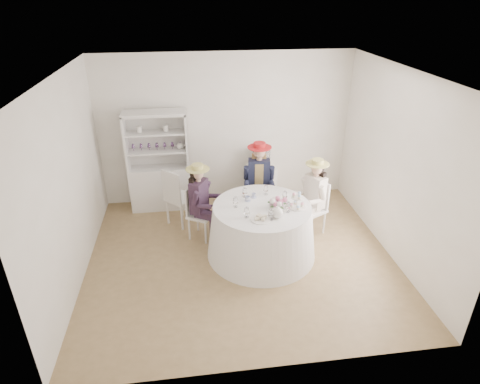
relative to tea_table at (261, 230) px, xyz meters
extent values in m
plane|color=olive|center=(-0.32, -0.06, -0.41)|extent=(4.50, 4.50, 0.00)
plane|color=white|center=(-0.32, -0.06, 2.29)|extent=(4.50, 4.50, 0.00)
plane|color=silver|center=(-0.32, 1.94, 0.94)|extent=(4.50, 0.00, 4.50)
plane|color=silver|center=(-0.32, -2.06, 0.94)|extent=(4.50, 0.00, 4.50)
plane|color=silver|center=(-2.57, -0.06, 0.94)|extent=(0.00, 4.50, 4.50)
plane|color=silver|center=(1.93, -0.06, 0.94)|extent=(0.00, 4.50, 4.50)
cone|color=white|center=(0.00, 0.00, -0.01)|extent=(1.63, 1.63, 0.80)
cylinder|color=white|center=(0.00, 0.00, 0.40)|extent=(1.43, 1.43, 0.02)
cube|color=silver|center=(-1.54, 1.69, -0.01)|extent=(1.08, 0.47, 0.80)
cube|color=silver|center=(-1.54, 1.87, 0.87)|extent=(1.06, 0.10, 0.97)
cube|color=silver|center=(-1.54, 1.69, 1.36)|extent=(1.08, 0.47, 0.05)
cube|color=silver|center=(-2.06, 1.69, 0.87)|extent=(0.06, 0.40, 0.97)
cube|color=silver|center=(-1.03, 1.69, 0.87)|extent=(0.06, 0.40, 0.97)
cube|color=silver|center=(-1.54, 1.69, 0.70)|extent=(1.01, 0.42, 0.03)
cube|color=silver|center=(-1.54, 1.69, 1.02)|extent=(1.01, 0.42, 0.03)
sphere|color=white|center=(-1.14, 1.69, 0.77)|extent=(0.12, 0.12, 0.12)
cube|color=silver|center=(0.30, 1.69, -0.06)|extent=(0.55, 0.55, 0.70)
cylinder|color=black|center=(0.30, 1.69, 0.45)|extent=(0.36, 0.36, 0.32)
cube|color=silver|center=(-0.87, 0.58, 0.00)|extent=(0.49, 0.49, 0.04)
cylinder|color=silver|center=(-0.82, 0.38, -0.21)|extent=(0.03, 0.03, 0.40)
cylinder|color=silver|center=(-0.67, 0.63, -0.21)|extent=(0.03, 0.03, 0.40)
cylinder|color=silver|center=(-1.07, 0.52, -0.21)|extent=(0.03, 0.03, 0.40)
cylinder|color=silver|center=(-0.92, 0.77, -0.21)|extent=(0.03, 0.03, 0.40)
cube|color=silver|center=(-1.01, 0.66, 0.24)|extent=(0.19, 0.31, 0.45)
cube|color=black|center=(-0.89, 0.58, 0.33)|extent=(0.32, 0.37, 0.52)
cube|color=black|center=(-0.82, 0.45, 0.07)|extent=(0.33, 0.25, 0.11)
cylinder|color=black|center=(-0.71, 0.39, -0.20)|extent=(0.09, 0.09, 0.42)
cylinder|color=black|center=(-0.95, 0.40, 0.40)|extent=(0.18, 0.15, 0.25)
cube|color=black|center=(-0.74, 0.59, 0.07)|extent=(0.33, 0.25, 0.11)
cylinder|color=black|center=(-0.63, 0.53, -0.20)|extent=(0.09, 0.09, 0.42)
cylinder|color=black|center=(-0.76, 0.73, 0.40)|extent=(0.18, 0.15, 0.25)
cylinder|color=#D8A889|center=(-0.89, 0.58, 0.61)|extent=(0.08, 0.08, 0.07)
sphere|color=#D8A889|center=(-0.89, 0.58, 0.71)|extent=(0.17, 0.17, 0.17)
sphere|color=black|center=(-0.92, 0.61, 0.70)|extent=(0.17, 0.17, 0.17)
cube|color=black|center=(-0.95, 0.62, 0.49)|extent=(0.17, 0.22, 0.34)
cylinder|color=tan|center=(-0.89, 0.58, 0.79)|extent=(0.36, 0.36, 0.01)
cylinder|color=tan|center=(-0.89, 0.58, 0.83)|extent=(0.18, 0.18, 0.07)
cube|color=silver|center=(0.14, 1.03, 0.04)|extent=(0.45, 0.45, 0.04)
cylinder|color=silver|center=(-0.04, 0.90, -0.19)|extent=(0.04, 0.04, 0.44)
cylinder|color=silver|center=(0.27, 0.86, -0.19)|extent=(0.04, 0.04, 0.44)
cylinder|color=silver|center=(0.00, 1.21, -0.19)|extent=(0.04, 0.04, 0.44)
cylinder|color=silver|center=(0.32, 1.17, -0.19)|extent=(0.04, 0.04, 0.44)
cube|color=silver|center=(0.16, 1.21, 0.31)|extent=(0.38, 0.08, 0.50)
cube|color=#1C2038|center=(0.14, 1.05, 0.41)|extent=(0.38, 0.25, 0.58)
cube|color=tan|center=(0.14, 1.05, 0.41)|extent=(0.17, 0.24, 0.50)
cube|color=#1C2038|center=(0.03, 0.93, 0.12)|extent=(0.17, 0.35, 0.12)
cylinder|color=#1C2038|center=(0.01, 0.79, -0.18)|extent=(0.10, 0.10, 0.46)
cylinder|color=#1C2038|center=(-0.07, 1.04, 0.48)|extent=(0.11, 0.18, 0.27)
cube|color=#1C2038|center=(0.21, 0.90, 0.12)|extent=(0.17, 0.35, 0.12)
cylinder|color=#1C2038|center=(0.19, 0.77, -0.18)|extent=(0.10, 0.10, 0.46)
cylinder|color=#1C2038|center=(0.34, 0.99, 0.48)|extent=(0.11, 0.18, 0.27)
cylinder|color=#D8A889|center=(0.14, 1.05, 0.72)|extent=(0.09, 0.09, 0.08)
sphere|color=#D8A889|center=(0.14, 1.05, 0.82)|extent=(0.19, 0.19, 0.19)
sphere|color=tan|center=(0.14, 1.10, 0.81)|extent=(0.19, 0.19, 0.19)
cube|color=tan|center=(0.15, 1.13, 0.58)|extent=(0.25, 0.11, 0.38)
cylinder|color=red|center=(0.14, 1.05, 0.91)|extent=(0.40, 0.40, 0.01)
cylinder|color=red|center=(0.14, 1.05, 0.95)|extent=(0.20, 0.20, 0.08)
cube|color=silver|center=(0.92, 0.48, 0.01)|extent=(0.50, 0.50, 0.04)
cylinder|color=silver|center=(0.73, 0.54, -0.21)|extent=(0.03, 0.03, 0.40)
cylinder|color=silver|center=(0.86, 0.28, -0.21)|extent=(0.03, 0.03, 0.40)
cylinder|color=silver|center=(0.99, 0.68, -0.21)|extent=(0.03, 0.03, 0.40)
cylinder|color=silver|center=(1.12, 0.42, -0.21)|extent=(0.03, 0.03, 0.40)
cube|color=silver|center=(1.07, 0.56, 0.25)|extent=(0.19, 0.32, 0.46)
cube|color=beige|center=(0.94, 0.49, 0.35)|extent=(0.32, 0.38, 0.53)
cube|color=beige|center=(0.79, 0.50, 0.08)|extent=(0.33, 0.25, 0.11)
cylinder|color=beige|center=(0.68, 0.44, -0.20)|extent=(0.09, 0.09, 0.42)
cylinder|color=beige|center=(0.82, 0.64, 0.41)|extent=(0.18, 0.15, 0.25)
cube|color=beige|center=(0.87, 0.36, 0.08)|extent=(0.33, 0.25, 0.11)
cylinder|color=beige|center=(0.75, 0.30, -0.20)|extent=(0.09, 0.09, 0.42)
cylinder|color=beige|center=(1.00, 0.31, 0.41)|extent=(0.18, 0.15, 0.25)
cylinder|color=#D8A889|center=(0.94, 0.49, 0.63)|extent=(0.08, 0.08, 0.07)
sphere|color=#D8A889|center=(0.94, 0.49, 0.73)|extent=(0.17, 0.17, 0.17)
sphere|color=black|center=(0.98, 0.51, 0.72)|extent=(0.17, 0.17, 0.17)
cube|color=black|center=(1.01, 0.53, 0.50)|extent=(0.17, 0.23, 0.35)
cylinder|color=tan|center=(0.94, 0.49, 0.81)|extent=(0.37, 0.37, 0.01)
cylinder|color=tan|center=(0.94, 0.49, 0.85)|extent=(0.18, 0.18, 0.07)
cube|color=silver|center=(-1.18, 1.08, 0.06)|extent=(0.59, 0.59, 0.04)
cylinder|color=silver|center=(-0.95, 1.08, -0.18)|extent=(0.04, 0.04, 0.46)
cylinder|color=silver|center=(-1.19, 1.31, -0.18)|extent=(0.04, 0.04, 0.46)
cylinder|color=silver|center=(-1.18, 0.84, -0.18)|extent=(0.04, 0.04, 0.46)
cylinder|color=silver|center=(-1.42, 1.07, -0.18)|extent=(0.04, 0.04, 0.46)
cube|color=silver|center=(-1.32, 0.94, 0.35)|extent=(0.31, 0.30, 0.52)
imported|color=white|center=(-0.18, 0.19, 0.44)|extent=(0.09, 0.09, 0.06)
imported|color=white|center=(-0.08, 0.28, 0.44)|extent=(0.07, 0.07, 0.06)
imported|color=white|center=(0.25, 0.09, 0.45)|extent=(0.09, 0.09, 0.07)
imported|color=white|center=(0.18, -0.10, 0.44)|extent=(0.25, 0.25, 0.05)
sphere|color=pink|center=(0.27, -0.06, 0.51)|extent=(0.08, 0.08, 0.08)
sphere|color=white|center=(0.26, -0.02, 0.51)|extent=(0.08, 0.08, 0.08)
sphere|color=pink|center=(0.22, 0.00, 0.51)|extent=(0.08, 0.08, 0.08)
sphere|color=white|center=(0.17, -0.01, 0.51)|extent=(0.08, 0.08, 0.08)
sphere|color=pink|center=(0.15, -0.04, 0.51)|extent=(0.08, 0.08, 0.08)
sphere|color=white|center=(0.15, -0.09, 0.51)|extent=(0.08, 0.08, 0.08)
sphere|color=pink|center=(0.17, -0.12, 0.51)|extent=(0.08, 0.08, 0.08)
sphere|color=white|center=(0.22, -0.13, 0.51)|extent=(0.08, 0.08, 0.08)
sphere|color=pink|center=(0.26, -0.11, 0.51)|extent=(0.08, 0.08, 0.08)
sphere|color=white|center=(0.14, -0.33, 0.49)|extent=(0.16, 0.16, 0.16)
cylinder|color=white|center=(0.24, -0.33, 0.49)|extent=(0.10, 0.03, 0.08)
cylinder|color=white|center=(0.14, -0.33, 0.57)|extent=(0.04, 0.04, 0.02)
cylinder|color=white|center=(-0.09, -0.37, 0.42)|extent=(0.27, 0.27, 0.01)
cube|color=beige|center=(-0.14, -0.39, 0.44)|extent=(0.06, 0.04, 0.03)
cube|color=beige|center=(-0.09, -0.37, 0.46)|extent=(0.07, 0.06, 0.03)
cube|color=beige|center=(-0.04, -0.34, 0.44)|extent=(0.08, 0.07, 0.03)
cube|color=beige|center=(-0.11, -0.32, 0.46)|extent=(0.07, 0.07, 0.03)
cube|color=beige|center=(-0.06, -0.41, 0.44)|extent=(0.07, 0.08, 0.03)
cylinder|color=white|center=(0.48, -0.10, 0.42)|extent=(0.24, 0.24, 0.01)
cylinder|color=white|center=(0.48, -0.10, 0.49)|extent=(0.02, 0.02, 0.16)
cylinder|color=white|center=(0.48, -0.10, 0.57)|extent=(0.18, 0.18, 0.01)
camera|label=1|loc=(-0.99, -4.95, 3.22)|focal=30.00mm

